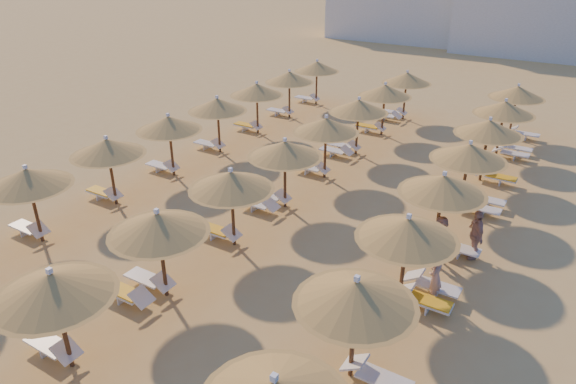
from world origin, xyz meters
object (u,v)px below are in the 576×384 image
Objects in this scene: parasol_row_west at (260,165)px; parasol_row_east at (427,206)px; beachgoer_b at (439,243)px; beachgoer_a at (436,277)px; beachgoer_c at (475,234)px.

parasol_row_east is at bearing 0.00° from parasol_row_west.
parasol_row_east is 1.76m from beachgoer_b.
beachgoer_b is 1.91m from beachgoer_a.
beachgoer_a is at bearing -9.11° from parasol_row_west.
parasol_row_west is 18.92× the size of beachgoer_c.
parasol_row_east reaches higher than beachgoer_c.
beachgoer_c is (1.28, 1.92, -1.61)m from parasol_row_east.
beachgoer_a is (7.17, -1.15, -1.68)m from parasol_row_west.
beachgoer_c is 3.10m from beachgoer_a.
beachgoer_c is 1.09× the size of beachgoer_a.
parasol_row_west is (-6.32, 0.00, 0.00)m from parasol_row_east.
parasol_row_west reaches higher than beachgoer_b.
beachgoer_a is (0.84, -1.15, -1.68)m from parasol_row_east.
parasol_row_east is 2.81m from beachgoer_c.
beachgoer_b is (6.70, 0.69, -1.58)m from parasol_row_west.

